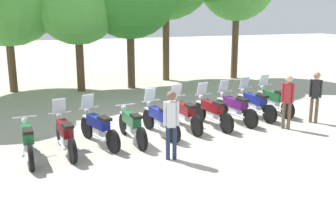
# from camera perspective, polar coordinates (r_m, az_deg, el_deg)

# --- Properties ---
(ground_plane) EXTENTS (80.00, 80.00, 0.00)m
(ground_plane) POSITION_cam_1_polar(r_m,az_deg,el_deg) (12.14, 0.79, -4.65)
(ground_plane) COLOR #ADA899
(motorcycle_0) EXTENTS (0.62, 2.19, 0.99)m
(motorcycle_0) POSITION_cam_1_polar(r_m,az_deg,el_deg) (10.54, -19.99, -5.44)
(motorcycle_0) COLOR black
(motorcycle_0) RESTS_ON ground_plane
(motorcycle_1) EXTENTS (0.62, 2.19, 1.37)m
(motorcycle_1) POSITION_cam_1_polar(r_m,az_deg,el_deg) (10.69, -14.93, -4.73)
(motorcycle_1) COLOR black
(motorcycle_1) RESTS_ON ground_plane
(motorcycle_2) EXTENTS (0.87, 2.11, 1.37)m
(motorcycle_2) POSITION_cam_1_polar(r_m,az_deg,el_deg) (11.10, -10.23, -3.82)
(motorcycle_2) COLOR black
(motorcycle_2) RESTS_ON ground_plane
(motorcycle_3) EXTENTS (0.62, 2.19, 0.99)m
(motorcycle_3) POSITION_cam_1_polar(r_m,az_deg,el_deg) (11.24, -5.38, -3.50)
(motorcycle_3) COLOR black
(motorcycle_3) RESTS_ON ground_plane
(motorcycle_4) EXTENTS (0.68, 2.17, 1.37)m
(motorcycle_4) POSITION_cam_1_polar(r_m,az_deg,el_deg) (11.74, -1.25, -2.64)
(motorcycle_4) COLOR black
(motorcycle_4) RESTS_ON ground_plane
(motorcycle_5) EXTENTS (0.62, 2.19, 1.37)m
(motorcycle_5) POSITION_cam_1_polar(r_m,az_deg,el_deg) (12.36, 2.45, -1.82)
(motorcycle_5) COLOR black
(motorcycle_5) RESTS_ON ground_plane
(motorcycle_6) EXTENTS (0.62, 2.18, 1.37)m
(motorcycle_6) POSITION_cam_1_polar(r_m,az_deg,el_deg) (12.70, 6.49, -1.49)
(motorcycle_6) COLOR black
(motorcycle_6) RESTS_ON ground_plane
(motorcycle_7) EXTENTS (0.66, 2.17, 1.37)m
(motorcycle_7) POSITION_cam_1_polar(r_m,az_deg,el_deg) (13.30, 9.77, -0.92)
(motorcycle_7) COLOR black
(motorcycle_7) RESTS_ON ground_plane
(motorcycle_8) EXTENTS (0.62, 2.19, 1.37)m
(motorcycle_8) POSITION_cam_1_polar(r_m,az_deg,el_deg) (14.01, 12.61, -0.32)
(motorcycle_8) COLOR black
(motorcycle_8) RESTS_ON ground_plane
(motorcycle_9) EXTENTS (0.62, 2.19, 1.37)m
(motorcycle_9) POSITION_cam_1_polar(r_m,az_deg,el_deg) (14.72, 15.25, 0.19)
(motorcycle_9) COLOR black
(motorcycle_9) RESTS_ON ground_plane
(person_0) EXTENTS (0.34, 0.34, 1.74)m
(person_0) POSITION_cam_1_polar(r_m,az_deg,el_deg) (13.84, 20.89, 1.10)
(person_0) COLOR brown
(person_0) RESTS_ON ground_plane
(person_1) EXTENTS (0.33, 0.35, 1.75)m
(person_1) POSITION_cam_1_polar(r_m,az_deg,el_deg) (12.82, 17.21, 0.50)
(person_1) COLOR brown
(person_1) RESTS_ON ground_plane
(person_2) EXTENTS (0.41, 0.29, 1.79)m
(person_2) POSITION_cam_1_polar(r_m,az_deg,el_deg) (9.70, 0.48, -2.75)
(person_2) COLOR #232D4C
(person_2) RESTS_ON ground_plane
(tree_2) EXTENTS (4.00, 4.00, 6.16)m
(tree_2) POSITION_cam_1_polar(r_m,az_deg,el_deg) (18.37, -13.29, 14.23)
(tree_2) COLOR brown
(tree_2) RESTS_ON ground_plane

